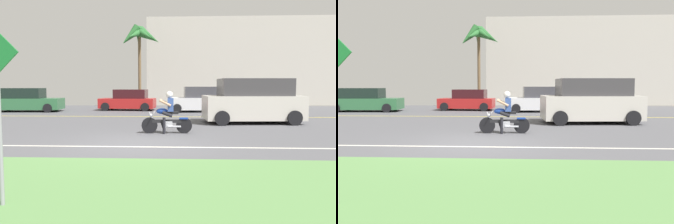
{
  "view_description": "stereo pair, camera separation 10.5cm",
  "coord_description": "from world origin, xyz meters",
  "views": [
    {
      "loc": [
        1.33,
        -9.45,
        1.72
      ],
      "look_at": [
        0.68,
        3.79,
        0.63
      ],
      "focal_mm": 34.93,
      "sensor_mm": 36.0,
      "label": 1
    },
    {
      "loc": [
        1.44,
        -9.44,
        1.72
      ],
      "look_at": [
        0.68,
        3.79,
        0.63
      ],
      "focal_mm": 34.93,
      "sensor_mm": 36.0,
      "label": 2
    }
  ],
  "objects": [
    {
      "name": "parked_car_0",
      "position": [
        -9.04,
        11.46,
        0.72
      ],
      "size": [
        4.58,
        2.14,
        1.54
      ],
      "color": "#2D663D",
      "rests_on": "ground"
    },
    {
      "name": "parked_car_2",
      "position": [
        2.34,
        11.89,
        0.76
      ],
      "size": [
        4.05,
        2.17,
        1.63
      ],
      "color": "silver",
      "rests_on": "ground"
    },
    {
      "name": "suv_nearby",
      "position": [
        4.47,
        5.61,
        0.98
      ],
      "size": [
        4.64,
        2.52,
        2.02
      ],
      "color": "beige",
      "rests_on": "ground"
    },
    {
      "name": "parked_car_1",
      "position": [
        -2.49,
        12.94,
        0.67
      ],
      "size": [
        3.85,
        2.0,
        1.43
      ],
      "color": "#AD1E1E",
      "rests_on": "ground"
    },
    {
      "name": "motorcyclist",
      "position": [
        0.73,
        2.14,
        0.64
      ],
      "size": [
        1.81,
        0.59,
        1.51
      ],
      "color": "black",
      "rests_on": "ground"
    },
    {
      "name": "lane_line_near",
      "position": [
        0.0,
        -0.49,
        0.0
      ],
      "size": [
        50.4,
        0.12,
        0.01
      ],
      "primitive_type": "cube",
      "color": "silver",
      "rests_on": "ground"
    },
    {
      "name": "lane_line_far",
      "position": [
        0.0,
        8.34,
        0.0
      ],
      "size": [
        50.4,
        0.12,
        0.01
      ],
      "primitive_type": "cube",
      "color": "yellow",
      "rests_on": "ground"
    },
    {
      "name": "building_far",
      "position": [
        7.4,
        21.0,
        3.8
      ],
      "size": [
        18.65,
        4.0,
        7.59
      ],
      "primitive_type": "cube",
      "color": "#BCB7AD",
      "rests_on": "ground"
    },
    {
      "name": "ground",
      "position": [
        0.0,
        3.0,
        -0.02
      ],
      "size": [
        56.0,
        30.0,
        0.04
      ],
      "primitive_type": "cube",
      "color": "#545459"
    },
    {
      "name": "palm_tree_0",
      "position": [
        -2.1,
        15.91,
        5.36
      ],
      "size": [
        3.36,
        3.36,
        6.36
      ],
      "color": "brown",
      "rests_on": "ground"
    },
    {
      "name": "grass_median",
      "position": [
        0.0,
        -4.1,
        0.03
      ],
      "size": [
        56.0,
        3.8,
        0.06
      ],
      "primitive_type": "cube",
      "color": "#5B8C4C",
      "rests_on": "ground"
    }
  ]
}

